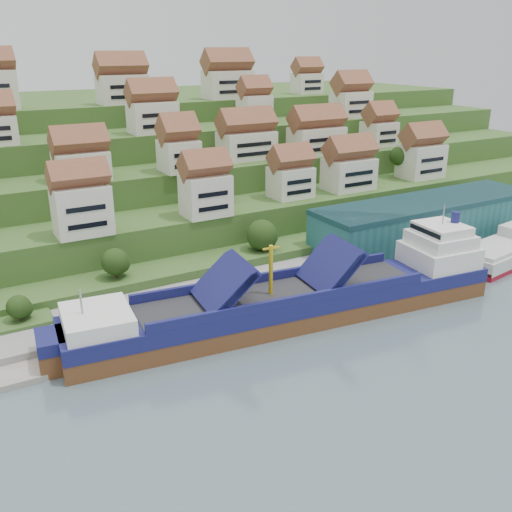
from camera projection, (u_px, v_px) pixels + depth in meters
ground at (282, 324)px, 101.42m from camera, size 300.00×300.00×0.00m
quay at (323, 271)px, 122.61m from camera, size 180.00×14.00×2.20m
hillside at (108, 165)px, 181.76m from camera, size 260.00×128.00×31.00m
hillside_village at (163, 140)px, 143.16m from camera, size 157.03×63.80×29.81m
hillside_trees at (156, 190)px, 128.19m from camera, size 140.71×62.54×31.84m
warehouse at (427, 220)px, 137.15m from camera, size 60.00×15.00×10.00m
flagpole at (331, 254)px, 115.66m from camera, size 1.28×0.16×8.00m
cargo_ship at (302, 301)px, 102.83m from camera, size 80.68×21.04×17.72m
second_ship at (505, 252)px, 130.15m from camera, size 28.27×13.93×7.85m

